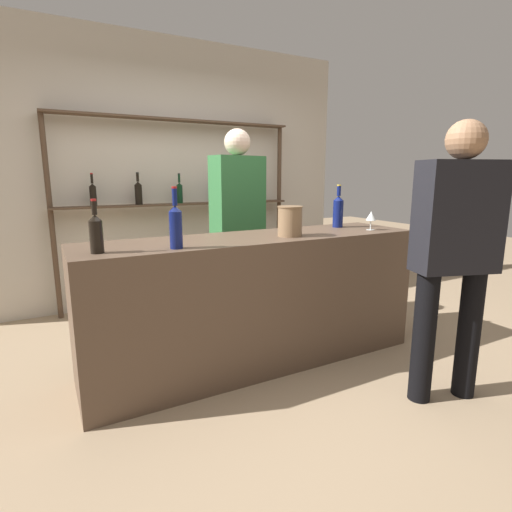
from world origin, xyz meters
TOP-DOWN VIEW (x-y plane):
  - ground_plane at (0.00, 0.00)m, footprint 16.00×16.00m
  - bar_counter at (0.00, 0.00)m, footprint 2.49×0.63m
  - back_wall at (0.00, 1.91)m, footprint 4.09×0.12m
  - back_shelf at (0.01, 1.73)m, footprint 2.57×0.18m
  - counter_bottle_0 at (0.85, 0.13)m, footprint 0.08×0.08m
  - counter_bottle_1 at (-1.08, -0.13)m, footprint 0.07×0.07m
  - counter_bottle_2 at (-0.65, -0.20)m, footprint 0.08×0.08m
  - wine_glass at (0.97, -0.13)m, footprint 0.08×0.08m
  - ice_bucket at (0.22, -0.10)m, footprint 0.18×0.18m
  - server_behind_counter at (0.26, 0.83)m, footprint 0.52×0.29m
  - customer_right at (0.80, -1.00)m, footprint 0.52×0.35m

SIDE VIEW (x-z plane):
  - ground_plane at x=0.00m, z-range 0.00..0.00m
  - bar_counter at x=0.00m, z-range 0.00..0.96m
  - customer_right at x=0.80m, z-range 0.14..1.83m
  - server_behind_counter at x=0.26m, z-range 0.15..1.94m
  - ice_bucket at x=0.22m, z-range 0.96..1.17m
  - wine_glass at x=0.97m, z-range 0.99..1.14m
  - counter_bottle_1 at x=-1.08m, z-range 0.92..1.22m
  - counter_bottle_2 at x=-0.65m, z-range 0.91..1.28m
  - counter_bottle_0 at x=0.85m, z-range 0.92..1.27m
  - back_shelf at x=0.01m, z-range 0.33..2.29m
  - back_wall at x=0.00m, z-range 0.00..2.80m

